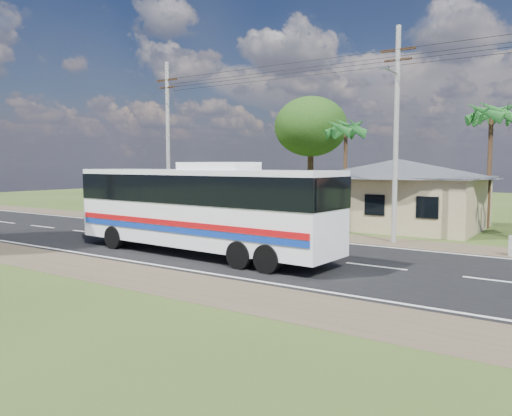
% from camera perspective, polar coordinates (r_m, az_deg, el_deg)
% --- Properties ---
extents(ground, '(120.00, 120.00, 0.00)m').
position_cam_1_polar(ground, '(22.37, 2.65, -5.41)').
color(ground, '#32491A').
rests_on(ground, ground).
extents(road, '(120.00, 16.00, 0.03)m').
position_cam_1_polar(road, '(22.37, 2.65, -5.39)').
color(road, black).
rests_on(road, ground).
extents(house, '(12.40, 10.00, 5.00)m').
position_cam_1_polar(house, '(33.48, 15.88, 2.41)').
color(house, tan).
rests_on(house, ground).
extents(utility_poles, '(32.80, 2.22, 11.00)m').
position_cam_1_polar(utility_poles, '(26.80, 15.04, 8.52)').
color(utility_poles, '#9E9E99').
rests_on(utility_poles, ground).
extents(palm_mid, '(2.80, 2.80, 8.20)m').
position_cam_1_polar(palm_mid, '(34.84, 25.33, 9.66)').
color(palm_mid, '#47301E').
rests_on(palm_mid, ground).
extents(palm_far, '(2.80, 2.80, 7.70)m').
position_cam_1_polar(palm_far, '(38.15, 10.24, 8.88)').
color(palm_far, '#47301E').
rests_on(palm_far, ground).
extents(tree_behind_house, '(6.00, 6.00, 9.61)m').
position_cam_1_polar(tree_behind_house, '(41.73, 6.29, 9.19)').
color(tree_behind_house, '#47301E').
rests_on(tree_behind_house, ground).
extents(coach_bus, '(13.46, 3.51, 4.14)m').
position_cam_1_polar(coach_bus, '(22.23, -6.45, 0.65)').
color(coach_bus, white).
rests_on(coach_bus, ground).
extents(small_car, '(2.37, 4.49, 1.46)m').
position_cam_1_polar(small_car, '(31.68, -15.09, -1.18)').
color(small_car, '#2D2D2F').
rests_on(small_car, ground).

